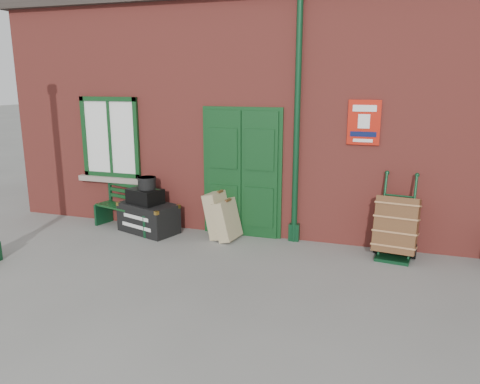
% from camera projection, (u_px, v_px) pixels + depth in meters
% --- Properties ---
extents(ground, '(80.00, 80.00, 0.00)m').
position_uv_depth(ground, '(231.00, 267.00, 6.93)').
color(ground, gray).
rests_on(ground, ground).
extents(station_building, '(10.30, 4.30, 4.36)m').
position_uv_depth(station_building, '(286.00, 107.00, 9.65)').
color(station_building, '#A13C34').
rests_on(station_building, ground).
extents(bench, '(1.41, 0.77, 0.83)m').
position_uv_depth(bench, '(129.00, 206.00, 8.65)').
color(bench, '#103A18').
rests_on(bench, ground).
extents(houdini_trunk, '(1.20, 0.90, 0.53)m').
position_uv_depth(houdini_trunk, '(149.00, 218.00, 8.48)').
color(houdini_trunk, black).
rests_on(houdini_trunk, ground).
extents(strongbox, '(0.69, 0.59, 0.27)m').
position_uv_depth(strongbox, '(145.00, 196.00, 8.40)').
color(strongbox, black).
rests_on(strongbox, houdini_trunk).
extents(hatbox, '(0.41, 0.41, 0.21)m').
position_uv_depth(hatbox, '(147.00, 183.00, 8.36)').
color(hatbox, black).
rests_on(hatbox, strongbox).
extents(suitcase_back, '(0.47, 0.62, 0.82)m').
position_uv_depth(suitcase_back, '(219.00, 214.00, 8.18)').
color(suitcase_back, tan).
rests_on(suitcase_back, ground).
extents(suitcase_front, '(0.44, 0.56, 0.71)m').
position_uv_depth(suitcase_front, '(227.00, 220.00, 8.04)').
color(suitcase_front, tan).
rests_on(suitcase_front, ground).
extents(porter_trolley, '(0.70, 0.75, 1.29)m').
position_uv_depth(porter_trolley, '(396.00, 226.00, 7.21)').
color(porter_trolley, '#0E381D').
rests_on(porter_trolley, ground).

